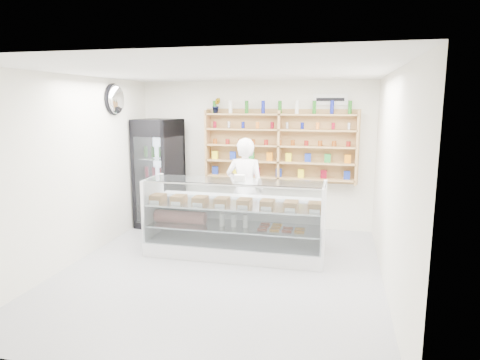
# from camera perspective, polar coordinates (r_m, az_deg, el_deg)

# --- Properties ---
(room) EXTENTS (5.00, 5.00, 5.00)m
(room) POSITION_cam_1_polar(r_m,az_deg,el_deg) (5.89, -2.79, 0.53)
(room) COLOR #9F9FA4
(room) RESTS_ON ground
(display_counter) EXTENTS (2.80, 0.83, 1.22)m
(display_counter) POSITION_cam_1_polar(r_m,az_deg,el_deg) (6.82, -0.70, -7.25)
(display_counter) COLOR white
(display_counter) RESTS_ON floor
(shop_worker) EXTENTS (0.67, 0.44, 1.81)m
(shop_worker) POSITION_cam_1_polar(r_m,az_deg,el_deg) (7.41, 0.67, -1.30)
(shop_worker) COLOR white
(shop_worker) RESTS_ON floor
(drinks_cooler) EXTENTS (0.87, 0.85, 2.09)m
(drinks_cooler) POSITION_cam_1_polar(r_m,az_deg,el_deg) (8.38, -10.74, 0.85)
(drinks_cooler) COLOR black
(drinks_cooler) RESTS_ON floor
(wall_shelving) EXTENTS (2.84, 0.28, 1.33)m
(wall_shelving) POSITION_cam_1_polar(r_m,az_deg,el_deg) (8.03, 5.26, 4.52)
(wall_shelving) COLOR tan
(wall_shelving) RESTS_ON back_wall
(potted_plant) EXTENTS (0.20, 0.18, 0.29)m
(potted_plant) POSITION_cam_1_polar(r_m,az_deg,el_deg) (8.25, -3.17, 9.89)
(potted_plant) COLOR #1E6626
(potted_plant) RESTS_ON wall_shelving
(security_mirror) EXTENTS (0.15, 0.50, 0.50)m
(security_mirror) POSITION_cam_1_polar(r_m,az_deg,el_deg) (7.76, -16.17, 10.29)
(security_mirror) COLOR silver
(security_mirror) RESTS_ON left_wall
(wall_sign) EXTENTS (0.62, 0.03, 0.20)m
(wall_sign) POSITION_cam_1_polar(r_m,az_deg,el_deg) (8.05, 11.95, 10.46)
(wall_sign) COLOR white
(wall_sign) RESTS_ON back_wall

